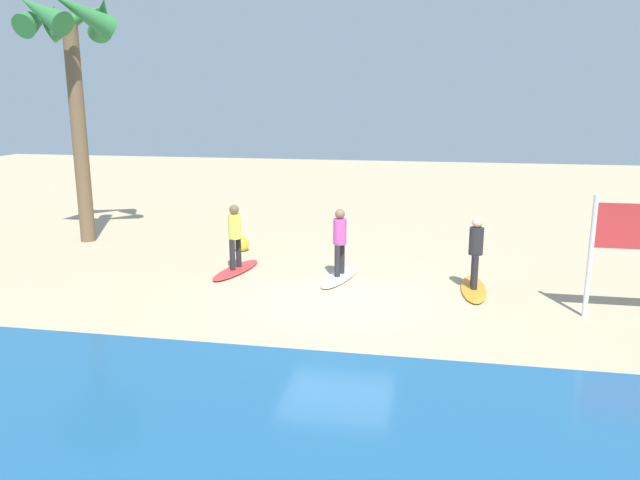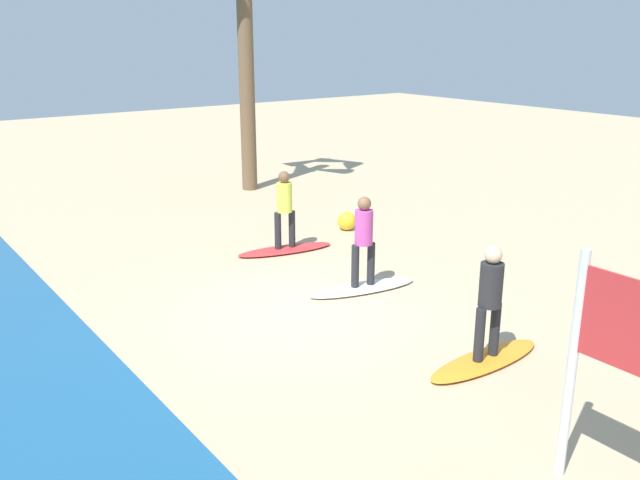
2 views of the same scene
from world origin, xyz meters
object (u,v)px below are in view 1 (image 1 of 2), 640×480
surfer_orange (476,247)px  surfboard_red (236,270)px  surfboard_orange (473,289)px  surfer_red (235,232)px  surfer_white (340,237)px  beach_ball (242,244)px  surfboard_white (339,277)px  palm_tree (71,42)px

surfer_orange → surfboard_red: (5.88, -0.53, -0.99)m
surfboard_orange → surfer_red: surfer_red is taller
surfboard_orange → surfer_red: 5.98m
surfer_white → surfboard_red: size_ratio=0.78×
beach_ball → surfboard_red: bearing=103.6°
surfboard_orange → surfboard_red: bearing=-95.3°
surfer_white → surfer_red: (2.69, -0.11, 0.00)m
surfboard_white → surfer_red: 2.87m
surfer_orange → beach_ball: bearing=-22.1°
surfer_white → surfboard_white: bearing=-104.0°
surfer_orange → surfer_red: bearing=-5.1°
surfboard_white → surfer_orange: bearing=93.7°
surfboard_orange → surfer_white: bearing=-97.6°
surfer_red → surfboard_white: bearing=177.6°
surfboard_orange → surfboard_red: (5.88, -0.53, 0.00)m
surfboard_orange → beach_ball: (6.37, -2.59, 0.17)m
surfer_orange → surfer_red: (5.88, -0.53, 0.00)m
surfboard_red → beach_ball: 2.13m
beach_ball → surfboard_white: bearing=145.7°
surfboard_white → surfboard_red: bearing=-81.2°
beach_ball → surfer_red: bearing=103.6°
surfboard_red → surfboard_white: bearing=98.7°
surfboard_white → palm_tree: (8.27, -2.56, 5.83)m
surfer_red → surfboard_red: bearing=0.0°
surfer_white → palm_tree: bearing=-17.2°
surfboard_white → beach_ball: bearing=-113.1°
surfboard_white → surfboard_red: size_ratio=1.00×
surfboard_orange → surfboard_white: size_ratio=1.00×
surfer_orange → surfboard_white: bearing=-7.5°
surfboard_white → beach_ball: beach_ball is taller
surfboard_white → beach_ball: (3.19, -2.17, 0.17)m
surfer_white → palm_tree: palm_tree is taller
palm_tree → surfboard_orange: bearing=165.4°
surfer_white → surfboard_orange: bearing=172.5°
surfboard_red → surfer_red: bearing=101.1°
surfer_white → surfboard_red: (2.69, -0.11, -0.99)m
surfboard_white → surfboard_orange: bearing=93.7°
surfer_red → palm_tree: size_ratio=0.22×
beach_ball → surfer_orange: bearing=157.9°
surfboard_orange → beach_ball: beach_ball is taller
surfer_white → surfboard_red: surfer_white is taller
surfboard_orange → beach_ball: size_ratio=4.81×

